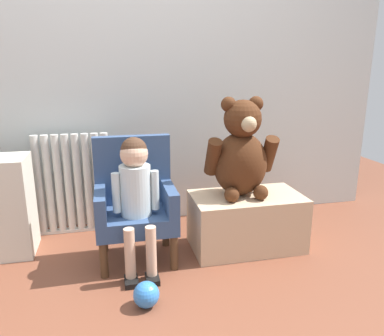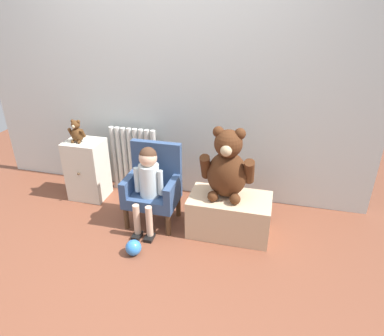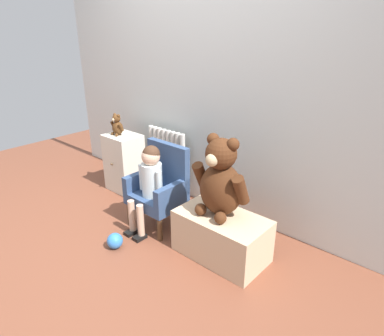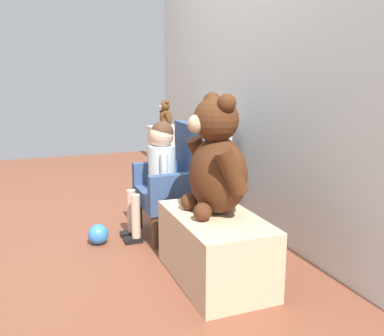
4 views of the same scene
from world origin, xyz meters
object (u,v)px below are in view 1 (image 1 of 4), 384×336
Objects in this scene: low_bench at (246,221)px; large_teddy_bear at (241,153)px; small_dresser at (1,207)px; child_figure at (136,185)px; radiator at (74,184)px; toy_ball at (146,295)px; child_armchair at (135,201)px.

low_bench is 0.43m from large_teddy_bear.
child_figure reaches higher than small_dresser.
small_dresser is at bearing 156.79° from child_figure.
radiator is 1.06m from toy_ball.
large_teddy_bear reaches higher than low_bench.
low_bench is (1.45, -0.24, -0.13)m from small_dresser.
small_dresser is at bearing 164.15° from child_armchair.
small_dresser is at bearing 137.06° from toy_ball.
child_figure is (0.37, -0.56, 0.15)m from radiator.
radiator reaches higher than low_bench.
child_armchair is 0.17m from child_figure.
child_figure is at bearing -172.69° from low_bench.
toy_ball is at bearing -89.75° from child_armchair.
radiator reaches higher than toy_ball.
large_teddy_bear is at bearing -8.96° from small_dresser.
radiator is 1.00× the size of low_bench.
child_figure is at bearing 90.32° from toy_ball.
small_dresser is 0.80m from child_armchair.
small_dresser is 1.00× the size of large_teddy_bear.
large_teddy_bear is at bearing -24.14° from radiator.
small_dresser is 0.84× the size of child_armchair.
toy_ball is (0.00, -0.50, -0.29)m from child_armchair.
child_figure is 1.09× the size of low_bench.
toy_ball is at bearing -89.68° from child_figure.
child_figure reaches higher than low_bench.
small_dresser is 0.88× the size of low_bench.
low_bench is (1.05, -0.47, -0.17)m from radiator.
child_figure is at bearing -90.00° from child_armchair.
small_dresser is 1.46m from large_teddy_bear.
large_teddy_bear is 0.97m from toy_ball.
radiator is at bearing 155.68° from low_bench.
child_figure is at bearing -170.28° from large_teddy_bear.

